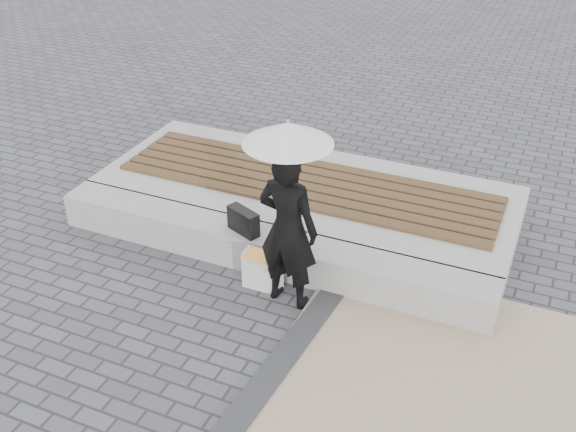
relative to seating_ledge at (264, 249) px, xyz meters
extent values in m
plane|color=#4D4E52|center=(0.00, -1.60, -0.20)|extent=(80.00, 80.00, 0.00)
cube|color=#313234|center=(0.75, -2.10, -0.18)|extent=(0.61, 5.20, 0.04)
cube|color=#A8A8A2|center=(0.00, 0.00, 0.00)|extent=(5.00, 0.45, 0.40)
cube|color=#A4A49E|center=(0.00, 1.20, 0.00)|extent=(5.00, 2.00, 0.40)
imported|color=black|center=(0.49, -0.47, 0.65)|extent=(0.66, 0.46, 1.70)
cylinder|color=silver|center=(0.49, -0.47, 1.14)|extent=(0.01, 0.01, 0.83)
cone|color=silver|center=(0.49, -0.47, 1.66)|extent=(0.83, 0.83, 0.20)
sphere|color=silver|center=(0.49, -0.47, 1.77)|extent=(0.03, 0.03, 0.03)
cube|color=black|center=(-0.21, -0.06, 0.34)|extent=(0.41, 0.28, 0.27)
cube|color=white|center=(0.16, -0.38, 0.01)|extent=(0.40, 0.17, 0.42)
cube|color=#EF6247|center=(0.16, -0.43, 0.23)|extent=(0.33, 0.24, 0.01)
camera|label=1|loc=(2.69, -5.49, 4.16)|focal=42.36mm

